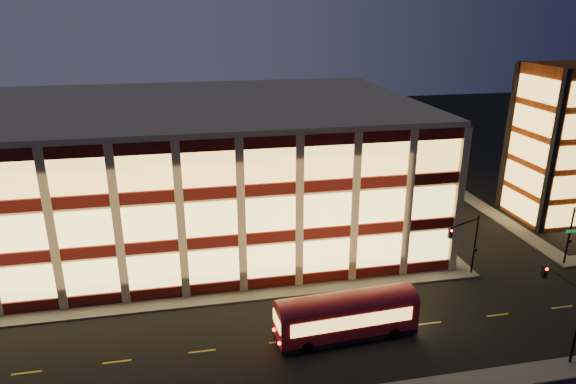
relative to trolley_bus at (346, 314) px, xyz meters
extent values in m
plane|color=black|center=(-8.87, 6.30, -2.02)|extent=(200.00, 200.00, 0.00)
cube|color=#514F4C|center=(-11.87, 7.30, -1.94)|extent=(54.00, 2.00, 0.15)
cube|color=#514F4C|center=(14.13, 23.30, -1.94)|extent=(2.00, 30.00, 0.15)
cube|color=#514F4C|center=(25.13, 23.30, -1.94)|extent=(2.00, 30.00, 0.15)
cube|color=tan|center=(-11.87, 23.30, 4.98)|extent=(50.00, 30.00, 14.00)
cube|color=tan|center=(-11.87, 23.30, 12.23)|extent=(50.40, 30.40, 0.50)
cube|color=#470C0A|center=(-11.87, 8.18, -1.37)|extent=(50.10, 0.25, 1.00)
cube|color=#EBC662|center=(-11.87, 8.20, 0.73)|extent=(49.00, 0.20, 3.00)
cube|color=#470C0A|center=(13.25, 23.30, -1.37)|extent=(0.25, 30.10, 1.00)
cube|color=#EBC662|center=(13.23, 23.30, 0.73)|extent=(0.20, 29.00, 3.00)
cube|color=#470C0A|center=(-11.87, 8.18, 3.03)|extent=(50.10, 0.25, 1.00)
cube|color=#EBC662|center=(-11.87, 8.20, 5.13)|extent=(49.00, 0.20, 3.00)
cube|color=#470C0A|center=(13.25, 23.30, 3.03)|extent=(0.25, 30.10, 1.00)
cube|color=#EBC662|center=(13.23, 23.30, 5.13)|extent=(0.20, 29.00, 3.00)
cube|color=#470C0A|center=(-11.87, 8.18, 7.43)|extent=(50.10, 0.25, 1.00)
cube|color=#EBC662|center=(-11.87, 8.20, 9.53)|extent=(49.00, 0.20, 3.00)
cube|color=#470C0A|center=(13.25, 23.30, 7.43)|extent=(0.25, 30.10, 1.00)
cube|color=#EBC662|center=(13.23, 23.30, 9.53)|extent=(0.20, 29.00, 3.00)
cube|color=#8C3814|center=(31.13, 18.30, 6.98)|extent=(8.00, 8.00, 18.00)
cube|color=black|center=(27.13, 14.30, 6.98)|extent=(0.60, 0.60, 18.00)
cube|color=black|center=(27.13, 22.30, 6.98)|extent=(0.60, 0.60, 18.00)
cube|color=black|center=(35.13, 22.30, 6.98)|extent=(0.60, 0.60, 18.00)
cube|color=#E5B150|center=(31.13, 14.22, -0.22)|extent=(6.60, 0.16, 2.60)
cube|color=#E5B150|center=(27.05, 18.30, -0.22)|extent=(0.16, 6.60, 2.60)
cube|color=#E5B150|center=(27.05, 18.30, 3.18)|extent=(0.16, 6.60, 2.60)
cube|color=#E5B150|center=(27.05, 18.30, 6.58)|extent=(0.16, 6.60, 2.60)
cube|color=#E5B150|center=(27.05, 18.30, 9.98)|extent=(0.16, 6.60, 2.60)
cube|color=#E5B150|center=(27.05, 18.30, 13.38)|extent=(0.16, 6.60, 2.60)
cylinder|color=black|center=(14.63, 7.10, 0.98)|extent=(0.18, 0.18, 6.00)
cylinder|color=black|center=(12.88, 6.35, 3.68)|extent=(3.56, 1.63, 0.14)
cube|color=black|center=(11.13, 5.60, 3.18)|extent=(0.32, 0.32, 0.95)
sphere|color=#FF0C05|center=(11.13, 5.42, 3.48)|extent=(0.20, 0.20, 0.20)
cube|color=black|center=(14.63, 6.90, 0.58)|extent=(0.25, 0.18, 0.28)
cylinder|color=black|center=(24.63, 7.10, 0.98)|extent=(0.18, 0.18, 6.00)
cube|color=black|center=(24.63, 6.90, 0.58)|extent=(0.25, 0.18, 0.28)
cube|color=#0C7226|center=(24.63, 6.95, 1.58)|extent=(1.20, 0.06, 0.28)
cylinder|color=black|center=(14.63, -4.20, 3.68)|extent=(0.14, 4.00, 0.14)
cube|color=black|center=(14.63, -2.20, 3.18)|extent=(0.32, 0.32, 0.95)
sphere|color=#FF0C05|center=(14.63, -2.38, 3.48)|extent=(0.20, 0.20, 0.20)
cube|color=maroon|center=(0.00, 0.00, -0.19)|extent=(10.89, 3.33, 2.47)
cube|color=black|center=(0.00, 0.00, -1.64)|extent=(10.89, 3.33, 0.38)
cylinder|color=black|center=(-3.36, -1.39, -1.53)|extent=(0.99, 0.38, 0.97)
cylinder|color=black|center=(-3.51, 0.97, -1.53)|extent=(0.99, 0.38, 0.97)
cylinder|color=black|center=(3.51, -0.97, -1.53)|extent=(0.99, 0.38, 0.97)
cylinder|color=black|center=(3.36, 1.39, -1.53)|extent=(0.99, 0.38, 0.97)
cube|color=#E5B150|center=(0.08, -1.37, 0.13)|extent=(9.45, 0.63, 1.08)
cube|color=#E5B150|center=(-0.08, 1.37, 0.13)|extent=(9.45, 0.63, 1.08)
camera|label=1|loc=(-10.87, -31.78, 21.71)|focal=32.00mm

